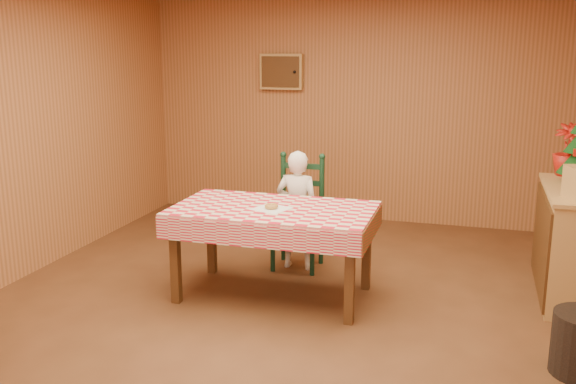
# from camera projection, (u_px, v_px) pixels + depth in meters

# --- Properties ---
(ground) EXTENTS (6.00, 6.00, 0.00)m
(ground) POSITION_uv_depth(u_px,v_px,m) (281.00, 315.00, 5.04)
(ground) COLOR brown
(ground) RESTS_ON ground
(cabin_walls) EXTENTS (5.10, 6.05, 2.65)m
(cabin_walls) POSITION_uv_depth(u_px,v_px,m) (300.00, 76.00, 5.12)
(cabin_walls) COLOR #B0703F
(cabin_walls) RESTS_ON ground
(dining_table) EXTENTS (1.66, 0.96, 0.77)m
(dining_table) POSITION_uv_depth(u_px,v_px,m) (273.00, 217.00, 5.28)
(dining_table) COLOR #533216
(dining_table) RESTS_ON ground
(ladder_chair) EXTENTS (0.44, 0.40, 1.08)m
(ladder_chair) POSITION_uv_depth(u_px,v_px,m) (299.00, 215.00, 6.05)
(ladder_chair) COLOR black
(ladder_chair) RESTS_ON ground
(seated_child) EXTENTS (0.41, 0.27, 1.12)m
(seated_child) POSITION_uv_depth(u_px,v_px,m) (297.00, 210.00, 5.99)
(seated_child) COLOR white
(seated_child) RESTS_ON ground
(napkin) EXTENTS (0.33, 0.33, 0.00)m
(napkin) POSITION_uv_depth(u_px,v_px,m) (271.00, 209.00, 5.21)
(napkin) COLOR white
(napkin) RESTS_ON dining_table
(donut) EXTENTS (0.11, 0.11, 0.04)m
(donut) POSITION_uv_depth(u_px,v_px,m) (271.00, 206.00, 5.21)
(donut) COLOR #B68741
(donut) RESTS_ON napkin
(shelf_unit) EXTENTS (0.54, 1.24, 0.93)m
(shelf_unit) POSITION_uv_depth(u_px,v_px,m) (574.00, 243.00, 5.31)
(shelf_unit) COLOR tan
(shelf_unit) RESTS_ON ground
(flower_arrangement) EXTENTS (0.29, 0.29, 0.47)m
(flower_arrangement) POSITION_uv_depth(u_px,v_px,m) (569.00, 150.00, 5.68)
(flower_arrangement) COLOR #B31910
(flower_arrangement) RESTS_ON shelf_unit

